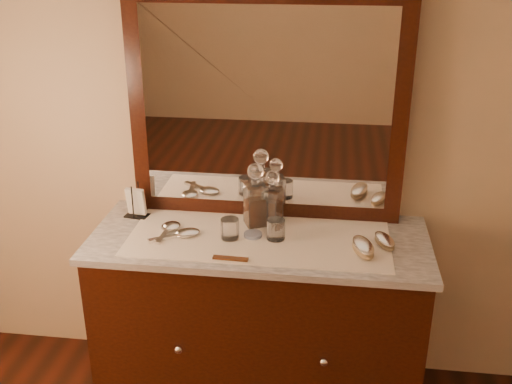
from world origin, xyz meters
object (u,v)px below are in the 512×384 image
mirror_frame (266,107)px  pin_dish (253,235)px  comb (231,258)px  brush_near (363,247)px  hand_mirror_outer (169,228)px  dresser_cabinet (259,323)px  decanter_left (256,201)px  hand_mirror_inner (183,234)px  napkin_rack (136,204)px  decanter_right (272,204)px  brush_far (385,241)px

mirror_frame → pin_dish: bearing=-95.9°
comb → brush_near: 0.53m
mirror_frame → hand_mirror_outer: 0.67m
dresser_cabinet → decanter_left: size_ratio=4.88×
dresser_cabinet → mirror_frame: size_ratio=1.17×
hand_mirror_outer → hand_mirror_inner: bearing=-32.8°
napkin_rack → decanter_right: bearing=-0.3°
brush_near → brush_far: (0.09, 0.08, -0.00)m
brush_far → hand_mirror_outer: 0.92m
napkin_rack → brush_near: napkin_rack is taller
dresser_cabinet → pin_dish: pin_dish is taller
comb → pin_dish: bearing=75.9°
napkin_rack → decanter_left: 0.55m
brush_far → hand_mirror_inner: (-0.84, -0.03, -0.01)m
decanter_right → brush_near: decanter_right is taller
dresser_cabinet → hand_mirror_inner: bearing=-173.0°
brush_near → hand_mirror_inner: size_ratio=0.84×
mirror_frame → hand_mirror_inner: size_ratio=5.44×
pin_dish → hand_mirror_outer: size_ratio=0.37×
brush_near → hand_mirror_outer: 0.83m
hand_mirror_outer → pin_dish: bearing=-1.8°
pin_dish → comb: bearing=-106.2°
pin_dish → brush_near: brush_near is taller
pin_dish → brush_far: brush_far is taller
pin_dish → comb: pin_dish is taller
dresser_cabinet → comb: comb is taller
dresser_cabinet → comb: bearing=-112.1°
napkin_rack → hand_mirror_inner: napkin_rack is taller
napkin_rack → dresser_cabinet: bearing=-12.6°
pin_dish → napkin_rack: size_ratio=0.49×
decanter_left → hand_mirror_outer: 0.39m
brush_far → dresser_cabinet: bearing=178.6°
dresser_cabinet → brush_far: (0.52, -0.01, 0.46)m
comb → decanter_left: (0.06, 0.32, 0.11)m
pin_dish → napkin_rack: napkin_rack is taller
mirror_frame → napkin_rack: mirror_frame is taller
brush_near → brush_far: 0.12m
comb → hand_mirror_outer: size_ratio=0.67×
mirror_frame → hand_mirror_outer: size_ratio=5.63×
mirror_frame → hand_mirror_inner: bearing=-138.5°
mirror_frame → brush_far: mirror_frame is taller
mirror_frame → decanter_right: mirror_frame is taller
decanter_right → hand_mirror_inner: (-0.36, -0.17, -0.09)m
dresser_cabinet → mirror_frame: (0.00, 0.25, 0.94)m
brush_far → napkin_rack: bearing=172.6°
comb → decanter_left: bearing=82.2°
mirror_frame → brush_near: mirror_frame is taller
decanter_right → brush_near: bearing=-28.8°
napkin_rack → decanter_right: (0.62, -0.00, 0.04)m
comb → hand_mirror_outer: bearing=146.5°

